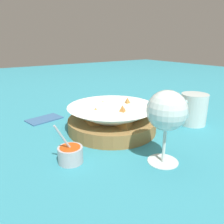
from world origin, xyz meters
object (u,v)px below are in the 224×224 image
(wine_glass, at_px, (167,113))
(beer_mug, at_px, (193,110))
(side_plate, at_px, (97,105))
(sauce_cup, at_px, (70,154))
(food_basket, at_px, (112,119))

(wine_glass, xyz_separation_m, beer_mug, (-0.26, -0.11, -0.07))
(wine_glass, distance_m, side_plate, 0.48)
(sauce_cup, xyz_separation_m, side_plate, (-0.27, -0.34, -0.01))
(food_basket, xyz_separation_m, sauce_cup, (0.19, 0.10, -0.01))
(sauce_cup, relative_size, beer_mug, 0.77)
(wine_glass, xyz_separation_m, side_plate, (-0.10, -0.46, -0.11))
(side_plate, bearing_deg, wine_glass, 77.71)
(sauce_cup, height_order, side_plate, sauce_cup)
(food_basket, xyz_separation_m, wine_glass, (0.01, 0.22, 0.08))
(wine_glass, height_order, beer_mug, wine_glass)
(food_basket, height_order, side_plate, food_basket)
(sauce_cup, distance_m, wine_glass, 0.23)
(beer_mug, bearing_deg, side_plate, -65.27)
(beer_mug, xyz_separation_m, side_plate, (0.16, -0.35, -0.04))
(wine_glass, relative_size, beer_mug, 1.33)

